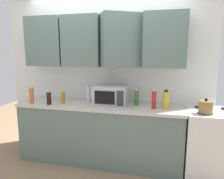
{
  "coord_description": "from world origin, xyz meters",
  "views": [
    {
      "loc": [
        0.89,
        -3.2,
        1.66
      ],
      "look_at": [
        0.18,
        -0.25,
        1.12
      ],
      "focal_mm": 33.51,
      "sensor_mm": 36.0,
      "label": 1
    }
  ],
  "objects_px": {
    "stove_range": "(214,144)",
    "kettle": "(206,107)",
    "microwave": "(111,95)",
    "bottle_green_oil": "(136,97)",
    "bottle_spice_jar": "(32,95)",
    "bottle_amber_vinegar": "(63,97)",
    "bottle_soy_dark": "(49,98)",
    "bottle_white_jar": "(88,94)",
    "bottle_yellow_mustard": "(166,100)",
    "bottle_red_sauce": "(154,100)"
  },
  "relations": [
    {
      "from": "microwave",
      "to": "bottle_green_oil",
      "type": "relative_size",
      "value": 1.99
    },
    {
      "from": "bottle_green_oil",
      "to": "bottle_spice_jar",
      "type": "height_order",
      "value": "bottle_spice_jar"
    },
    {
      "from": "kettle",
      "to": "bottle_soy_dark",
      "type": "relative_size",
      "value": 0.92
    },
    {
      "from": "bottle_soy_dark",
      "to": "bottle_spice_jar",
      "type": "distance_m",
      "value": 0.29
    },
    {
      "from": "bottle_soy_dark",
      "to": "bottle_yellow_mustard",
      "type": "distance_m",
      "value": 1.68
    },
    {
      "from": "bottle_amber_vinegar",
      "to": "bottle_green_oil",
      "type": "distance_m",
      "value": 1.1
    },
    {
      "from": "kettle",
      "to": "microwave",
      "type": "distance_m",
      "value": 1.28
    },
    {
      "from": "bottle_green_oil",
      "to": "bottle_yellow_mustard",
      "type": "height_order",
      "value": "bottle_yellow_mustard"
    },
    {
      "from": "microwave",
      "to": "bottle_spice_jar",
      "type": "xyz_separation_m",
      "value": [
        -1.18,
        -0.21,
        -0.02
      ]
    },
    {
      "from": "bottle_soy_dark",
      "to": "bottle_red_sauce",
      "type": "relative_size",
      "value": 0.78
    },
    {
      "from": "bottle_red_sauce",
      "to": "bottle_amber_vinegar",
      "type": "bearing_deg",
      "value": -179.49
    },
    {
      "from": "kettle",
      "to": "bottle_white_jar",
      "type": "relative_size",
      "value": 0.74
    },
    {
      "from": "microwave",
      "to": "bottle_spice_jar",
      "type": "relative_size",
      "value": 1.84
    },
    {
      "from": "bottle_red_sauce",
      "to": "bottle_yellow_mustard",
      "type": "bearing_deg",
      "value": 18.24
    },
    {
      "from": "stove_range",
      "to": "bottle_spice_jar",
      "type": "bearing_deg",
      "value": -176.16
    },
    {
      "from": "stove_range",
      "to": "bottle_red_sauce",
      "type": "bearing_deg",
      "value": -176.7
    },
    {
      "from": "stove_range",
      "to": "bottle_green_oil",
      "type": "height_order",
      "value": "bottle_green_oil"
    },
    {
      "from": "bottle_soy_dark",
      "to": "bottle_yellow_mustard",
      "type": "height_order",
      "value": "bottle_yellow_mustard"
    },
    {
      "from": "kettle",
      "to": "bottle_yellow_mustard",
      "type": "height_order",
      "value": "bottle_yellow_mustard"
    },
    {
      "from": "bottle_yellow_mustard",
      "to": "microwave",
      "type": "bearing_deg",
      "value": 177.8
    },
    {
      "from": "stove_range",
      "to": "bottle_white_jar",
      "type": "height_order",
      "value": "bottle_white_jar"
    },
    {
      "from": "bottle_soy_dark",
      "to": "bottle_white_jar",
      "type": "relative_size",
      "value": 0.81
    },
    {
      "from": "stove_range",
      "to": "kettle",
      "type": "bearing_deg",
      "value": -140.53
    },
    {
      "from": "bottle_red_sauce",
      "to": "bottle_yellow_mustard",
      "type": "xyz_separation_m",
      "value": [
        0.16,
        0.05,
        -0.0
      ]
    },
    {
      "from": "microwave",
      "to": "bottle_yellow_mustard",
      "type": "relative_size",
      "value": 1.85
    },
    {
      "from": "bottle_white_jar",
      "to": "bottle_spice_jar",
      "type": "relative_size",
      "value": 0.96
    },
    {
      "from": "bottle_white_jar",
      "to": "bottle_red_sauce",
      "type": "xyz_separation_m",
      "value": [
        1.02,
        -0.2,
        0.01
      ]
    },
    {
      "from": "bottle_red_sauce",
      "to": "stove_range",
      "type": "bearing_deg",
      "value": 3.3
    },
    {
      "from": "microwave",
      "to": "bottle_yellow_mustard",
      "type": "bearing_deg",
      "value": -2.2
    },
    {
      "from": "kettle",
      "to": "bottle_amber_vinegar",
      "type": "bearing_deg",
      "value": 177.67
    },
    {
      "from": "kettle",
      "to": "bottle_white_jar",
      "type": "distance_m",
      "value": 1.69
    },
    {
      "from": "bottle_spice_jar",
      "to": "bottle_red_sauce",
      "type": "bearing_deg",
      "value": 4.08
    },
    {
      "from": "microwave",
      "to": "bottle_amber_vinegar",
      "type": "xyz_separation_m",
      "value": [
        -0.72,
        -0.09,
        -0.05
      ]
    },
    {
      "from": "stove_range",
      "to": "bottle_yellow_mustard",
      "type": "xyz_separation_m",
      "value": [
        -0.65,
        0.0,
        0.57
      ]
    },
    {
      "from": "bottle_green_oil",
      "to": "bottle_spice_jar",
      "type": "xyz_separation_m",
      "value": [
        -1.55,
        -0.27,
        0.01
      ]
    },
    {
      "from": "bottle_amber_vinegar",
      "to": "bottle_white_jar",
      "type": "relative_size",
      "value": 0.79
    },
    {
      "from": "bottle_soy_dark",
      "to": "bottle_green_oil",
      "type": "bearing_deg",
      "value": 12.13
    },
    {
      "from": "bottle_white_jar",
      "to": "bottle_green_oil",
      "type": "height_order",
      "value": "bottle_white_jar"
    },
    {
      "from": "microwave",
      "to": "bottle_white_jar",
      "type": "bearing_deg",
      "value": 163.75
    },
    {
      "from": "bottle_green_oil",
      "to": "bottle_yellow_mustard",
      "type": "relative_size",
      "value": 0.93
    },
    {
      "from": "bottle_white_jar",
      "to": "microwave",
      "type": "bearing_deg",
      "value": -16.25
    },
    {
      "from": "microwave",
      "to": "bottle_red_sauce",
      "type": "relative_size",
      "value": 1.84
    },
    {
      "from": "stove_range",
      "to": "bottle_amber_vinegar",
      "type": "bearing_deg",
      "value": -178.44
    },
    {
      "from": "kettle",
      "to": "bottle_spice_jar",
      "type": "bearing_deg",
      "value": -179.17
    },
    {
      "from": "bottle_amber_vinegar",
      "to": "stove_range",
      "type": "bearing_deg",
      "value": 1.56
    },
    {
      "from": "microwave",
      "to": "bottle_green_oil",
      "type": "xyz_separation_m",
      "value": [
        0.37,
        0.06,
        -0.03
      ]
    },
    {
      "from": "bottle_soy_dark",
      "to": "bottle_red_sauce",
      "type": "distance_m",
      "value": 1.52
    },
    {
      "from": "stove_range",
      "to": "kettle",
      "type": "height_order",
      "value": "kettle"
    },
    {
      "from": "bottle_green_oil",
      "to": "bottle_red_sauce",
      "type": "bearing_deg",
      "value": -28.71
    },
    {
      "from": "stove_range",
      "to": "bottle_yellow_mustard",
      "type": "bearing_deg",
      "value": 179.58
    }
  ]
}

